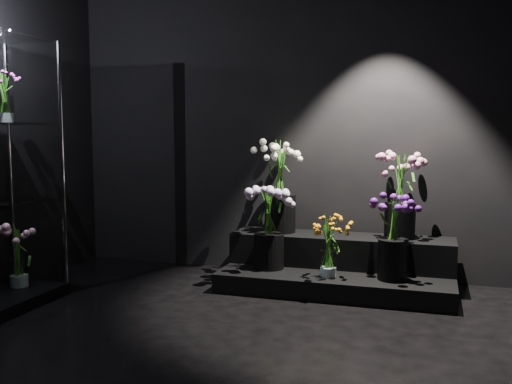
% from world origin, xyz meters
% --- Properties ---
extents(floor, '(4.00, 4.00, 0.00)m').
position_xyz_m(floor, '(0.00, 0.00, 0.00)').
color(floor, black).
rests_on(floor, ground).
extents(wall_back, '(4.00, 0.00, 4.00)m').
position_xyz_m(wall_back, '(0.00, 2.00, 1.40)').
color(wall_back, black).
rests_on(wall_back, floor).
extents(display_riser, '(1.87, 0.83, 0.42)m').
position_xyz_m(display_riser, '(0.58, 1.63, 0.17)').
color(display_riser, black).
rests_on(display_riser, floor).
extents(bouquet_orange_bells, '(0.31, 0.31, 0.50)m').
position_xyz_m(bouquet_orange_bells, '(0.55, 1.32, 0.41)').
color(bouquet_orange_bells, white).
rests_on(bouquet_orange_bells, display_riser).
extents(bouquet_lilac, '(0.47, 0.47, 0.69)m').
position_xyz_m(bouquet_lilac, '(0.03, 1.45, 0.55)').
color(bouquet_lilac, black).
rests_on(bouquet_lilac, display_riser).
extents(bouquet_purple, '(0.43, 0.43, 0.67)m').
position_xyz_m(bouquet_purple, '(1.04, 1.39, 0.54)').
color(bouquet_purple, black).
rests_on(bouquet_purple, display_riser).
extents(bouquet_cream_roses, '(0.45, 0.45, 0.79)m').
position_xyz_m(bouquet_cream_roses, '(0.05, 1.75, 0.87)').
color(bouquet_cream_roses, black).
rests_on(bouquet_cream_roses, display_riser).
extents(bouquet_pink_roses, '(0.44, 0.44, 0.70)m').
position_xyz_m(bouquet_pink_roses, '(1.07, 1.76, 0.82)').
color(bouquet_pink_roses, black).
rests_on(bouquet_pink_roses, display_riser).
extents(bouquet_case_magenta, '(0.21, 0.21, 0.39)m').
position_xyz_m(bouquet_case_magenta, '(-1.74, 0.48, 1.56)').
color(bouquet_case_magenta, white).
rests_on(bouquet_case_magenta, display_case).
extents(bouquet_case_base_pink, '(0.38, 0.38, 0.48)m').
position_xyz_m(bouquet_case_base_pink, '(-1.74, 0.55, 0.35)').
color(bouquet_case_base_pink, white).
rests_on(bouquet_case_base_pink, display_case).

